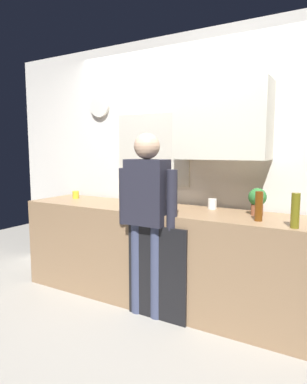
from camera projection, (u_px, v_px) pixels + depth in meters
The scene contains 14 objects.
ground_plane at pixel (147, 314), 3.02m from camera, with size 8.00×8.00×0.00m, color #9E998E.
kitchen_counter at pixel (164, 256), 3.22m from camera, with size 3.00×0.64×0.91m, color #937251.
dishwasher_panel at pixel (157, 273), 2.88m from camera, with size 0.56×0.02×0.82m, color black.
back_wall_assembly at pixel (187, 160), 3.42m from camera, with size 4.60×0.42×2.60m.
coffee_maker at pixel (154, 190), 3.35m from camera, with size 0.20×0.20×0.33m.
bottle_olive_oil at pixel (295, 211), 2.35m from camera, with size 0.06×0.06×0.25m, color olive.
bottle_amber_beer at pixel (259, 206), 2.59m from camera, with size 0.06×0.06×0.23m, color brown.
bottle_dark_sauce at pixel (130, 194), 3.51m from camera, with size 0.06×0.06×0.18m, color black.
cup_white_mug at pixel (212, 204), 3.13m from camera, with size 0.08×0.08×0.10m, color white.
cup_yellow_cup at pixel (76, 195), 3.82m from camera, with size 0.07×0.07×0.09m, color yellow.
potted_plant at pixel (257, 200), 2.82m from camera, with size 0.15×0.15×0.23m.
dish_soap at pixel (128, 197), 3.35m from camera, with size 0.06×0.06×0.18m.
storage_canister at pixel (156, 202), 3.00m from camera, with size 0.14×0.14×0.17m, color silver.
person_at_sink at pixel (147, 210), 2.90m from camera, with size 0.57×0.22×1.60m.
Camera 1 is at (1.49, -2.44, 1.46)m, focal length 31.53 mm.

